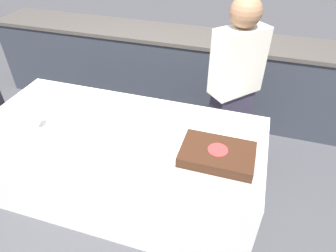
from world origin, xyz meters
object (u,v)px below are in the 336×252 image
Objects in this scene: plate_stack at (67,107)px; wine_glass at (35,117)px; person_cutting_cake at (234,90)px; cake at (217,154)px.

wine_glass is (-0.06, -0.29, 0.09)m from plate_stack.
person_cutting_cake reaches higher than plate_stack.
cake is at bearing 42.71° from person_cutting_cake.
cake is 2.34× the size of plate_stack.
wine_glass is 0.11× the size of person_cutting_cake.
wine_glass is (-1.28, -0.07, 0.07)m from cake.
person_cutting_cake is (1.28, 0.86, -0.05)m from wine_glass.
cake is 0.78m from person_cutting_cake.
wine_glass is 1.54m from person_cutting_cake.
plate_stack is (-1.23, 0.21, -0.02)m from cake.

